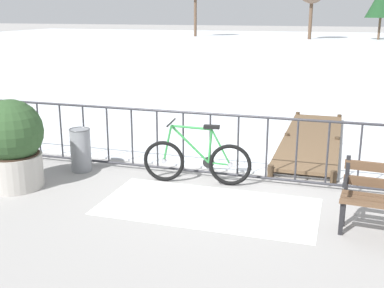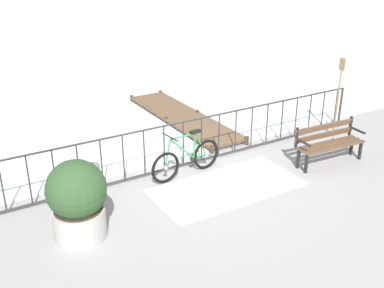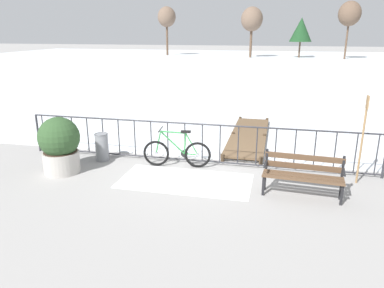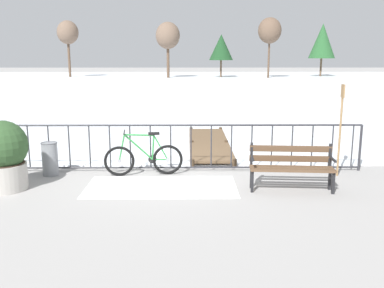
{
  "view_description": "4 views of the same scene",
  "coord_description": "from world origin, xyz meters",
  "views": [
    {
      "loc": [
        1.74,
        -7.24,
        2.63
      ],
      "look_at": [
        -0.36,
        -0.55,
        0.69
      ],
      "focal_mm": 45.44,
      "sensor_mm": 36.0,
      "label": 1
    },
    {
      "loc": [
        -4.71,
        -7.75,
        4.42
      ],
      "look_at": [
        -0.32,
        -0.51,
        0.76
      ],
      "focal_mm": 43.26,
      "sensor_mm": 36.0,
      "label": 2
    },
    {
      "loc": [
        1.99,
        -8.7,
        3.28
      ],
      "look_at": [
        0.14,
        -0.75,
        0.75
      ],
      "focal_mm": 34.26,
      "sensor_mm": 36.0,
      "label": 3
    },
    {
      "loc": [
        0.62,
        -9.41,
        2.59
      ],
      "look_at": [
        0.7,
        -0.31,
        0.69
      ],
      "focal_mm": 40.15,
      "sensor_mm": 36.0,
      "label": 4
    }
  ],
  "objects": [
    {
      "name": "trash_bin",
      "position": [
        -2.39,
        -0.34,
        0.37
      ],
      "size": [
        0.35,
        0.35,
        0.73
      ],
      "color": "gray",
      "rests_on": "ground"
    },
    {
      "name": "tree_west_mid",
      "position": [
        4.43,
        41.17,
        3.42
      ],
      "size": [
        2.77,
        2.77,
        4.89
      ],
      "color": "brown",
      "rests_on": "ground"
    },
    {
      "name": "planter_with_shrub",
      "position": [
        -2.96,
        -1.34,
        0.7
      ],
      "size": [
        0.97,
        0.97,
        1.36
      ],
      "color": "#ADA8A0",
      "rests_on": "ground"
    },
    {
      "name": "bicycle_near_railing",
      "position": [
        -0.35,
        -0.34,
        0.37
      ],
      "size": [
        1.71,
        0.52,
        0.97
      ],
      "color": "black",
      "rests_on": "ground"
    },
    {
      "name": "snow_patch",
      "position": [
        0.08,
        -1.2,
        0.0
      ],
      "size": [
        2.99,
        1.49,
        0.01
      ],
      "primitive_type": "cube",
      "color": "white",
      "rests_on": "ground"
    },
    {
      "name": "railing_fence",
      "position": [
        -0.0,
        0.0,
        0.56
      ],
      "size": [
        9.06,
        0.06,
        1.07
      ],
      "color": "#2D2D33",
      "rests_on": "ground"
    },
    {
      "name": "ground_plane",
      "position": [
        0.0,
        0.0,
        0.0
      ],
      "size": [
        160.0,
        160.0,
        0.0
      ],
      "primitive_type": "plane",
      "color": "gray"
    },
    {
      "name": "wooden_dock",
      "position": [
        1.21,
        2.53,
        0.12
      ],
      "size": [
        1.1,
        4.56,
        0.2
      ],
      "color": "brown",
      "rests_on": "ground"
    },
    {
      "name": "frozen_pond",
      "position": [
        0.0,
        28.4,
        0.01
      ],
      "size": [
        80.0,
        56.0,
        0.03
      ],
      "primitive_type": "cube",
      "color": "silver",
      "rests_on": "ground"
    }
  ]
}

